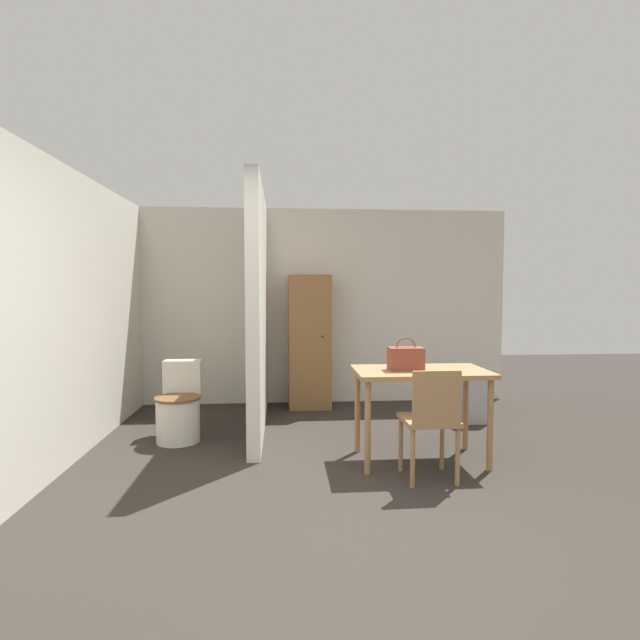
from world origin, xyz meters
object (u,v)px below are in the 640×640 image
at_px(space_heater, 473,397).
at_px(wooden_cabinet, 310,341).
at_px(dining_table, 421,381).
at_px(wooden_chair, 431,418).
at_px(toilet, 179,409).
at_px(handbag, 406,358).

bearing_deg(space_heater, wooden_cabinet, 153.55).
distance_m(dining_table, wooden_cabinet, 2.22).
xyz_separation_m(wooden_chair, wooden_cabinet, (-0.79, 2.50, 0.33)).
bearing_deg(wooden_chair, wooden_cabinet, 106.47).
height_order(dining_table, toilet, dining_table).
bearing_deg(space_heater, toilet, -172.62).
bearing_deg(wooden_chair, handbag, 100.82).
xyz_separation_m(dining_table, handbag, (-0.14, -0.02, 0.20)).
height_order(toilet, wooden_cabinet, wooden_cabinet).
xyz_separation_m(toilet, space_heater, (3.11, 0.40, -0.02)).
relative_size(dining_table, wooden_cabinet, 0.68).
height_order(dining_table, handbag, handbag).
relative_size(wooden_chair, handbag, 3.03).
xyz_separation_m(handbag, wooden_cabinet, (-0.70, 2.07, -0.07)).
bearing_deg(wooden_cabinet, handbag, -71.35).
height_order(dining_table, wooden_chair, wooden_chair).
xyz_separation_m(toilet, handbag, (2.05, -0.79, 0.59)).
distance_m(dining_table, toilet, 2.35).
bearing_deg(toilet, space_heater, 7.38).
xyz_separation_m(dining_table, space_heater, (0.92, 1.17, -0.41)).
distance_m(dining_table, wooden_chair, 0.50).
bearing_deg(wooden_cabinet, wooden_chair, -72.50).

